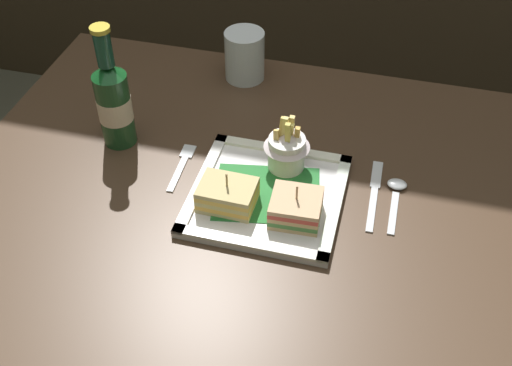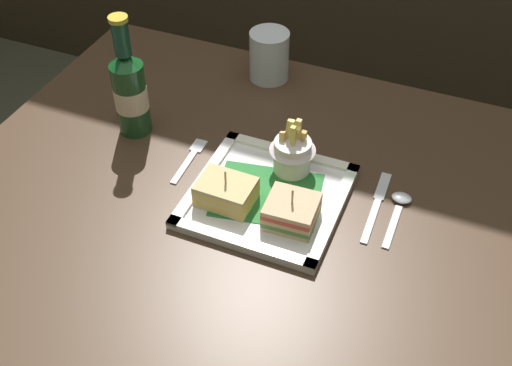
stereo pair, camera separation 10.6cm
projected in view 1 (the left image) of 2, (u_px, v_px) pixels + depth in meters
The scene contains 10 objects.
dining_table at pixel (246, 245), 1.16m from camera, with size 1.07×0.90×0.76m.
square_plate at pixel (267, 195), 1.08m from camera, with size 0.26×0.26×0.02m.
sandwich_half_left at pixel (227, 195), 1.05m from camera, with size 0.10×0.07×0.07m.
sandwich_half_right at pixel (296, 208), 1.03m from camera, with size 0.09×0.08×0.07m.
fries_cup at pixel (287, 147), 1.10m from camera, with size 0.08×0.08×0.11m.
beer_bottle at pixel (114, 101), 1.14m from camera, with size 0.06×0.06×0.24m.
water_glass at pixel (245, 59), 1.33m from camera, with size 0.08×0.08×0.11m.
fork at pixel (182, 164), 1.15m from camera, with size 0.03×0.13×0.00m.
knife at pixel (374, 192), 1.10m from camera, with size 0.02×0.18×0.00m.
spoon at pixel (396, 192), 1.09m from camera, with size 0.04×0.13×0.01m.
Camera 1 is at (0.21, -0.73, 1.53)m, focal length 43.84 mm.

